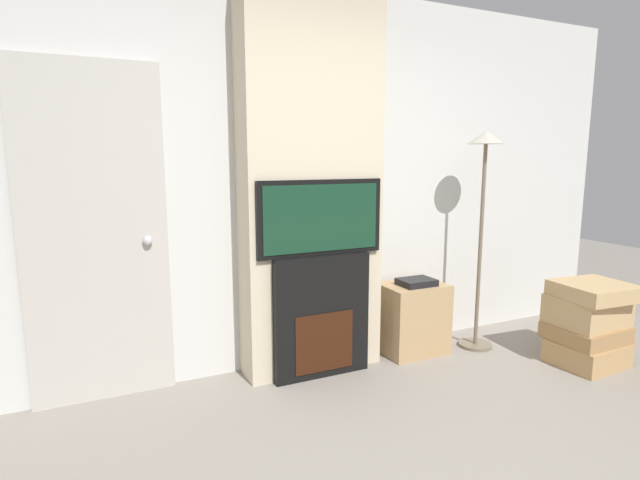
# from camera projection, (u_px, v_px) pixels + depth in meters

# --- Properties ---
(wall_back) EXTENTS (6.00, 0.06, 2.70)m
(wall_back) POSITION_uv_depth(u_px,v_px,m) (301.00, 181.00, 3.61)
(wall_back) COLOR silver
(wall_back) RESTS_ON ground_plane
(chimney_breast) EXTENTS (0.99, 0.29, 2.70)m
(chimney_breast) POSITION_uv_depth(u_px,v_px,m) (311.00, 182.00, 3.46)
(chimney_breast) COLOR beige
(chimney_breast) RESTS_ON ground_plane
(fireplace) EXTENTS (0.70, 0.15, 0.86)m
(fireplace) POSITION_uv_depth(u_px,v_px,m) (320.00, 316.00, 3.48)
(fireplace) COLOR black
(fireplace) RESTS_ON ground_plane
(television) EXTENTS (0.91, 0.07, 0.51)m
(television) POSITION_uv_depth(u_px,v_px,m) (320.00, 218.00, 3.36)
(television) COLOR black
(television) RESTS_ON fireplace
(floor_lamp) EXTENTS (0.28, 0.28, 1.72)m
(floor_lamp) POSITION_uv_depth(u_px,v_px,m) (484.00, 187.00, 3.85)
(floor_lamp) COLOR #726651
(floor_lamp) RESTS_ON ground_plane
(box_stack) EXTENTS (0.54, 0.50, 0.62)m
(box_stack) POSITION_uv_depth(u_px,v_px,m) (588.00, 322.00, 3.69)
(box_stack) COLOR tan
(box_stack) RESTS_ON ground_plane
(media_stand) EXTENTS (0.49, 0.37, 0.60)m
(media_stand) POSITION_uv_depth(u_px,v_px,m) (413.00, 317.00, 3.91)
(media_stand) COLOR tan
(media_stand) RESTS_ON ground_plane
(entry_door) EXTENTS (0.85, 0.09, 2.09)m
(entry_door) POSITION_uv_depth(u_px,v_px,m) (96.00, 236.00, 3.03)
(entry_door) COLOR #BCB7AD
(entry_door) RESTS_ON ground_plane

